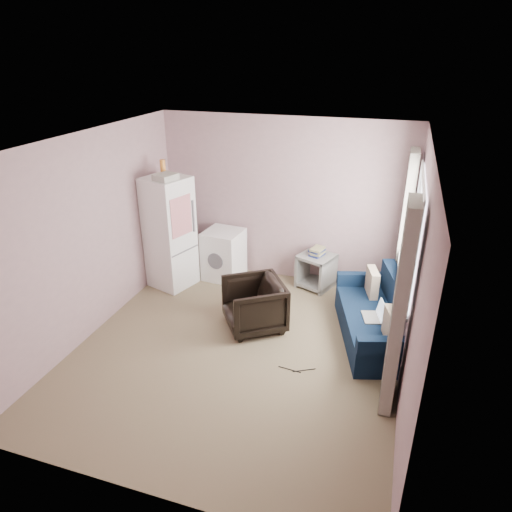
# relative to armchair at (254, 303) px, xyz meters

# --- Properties ---
(room) EXTENTS (3.84, 4.24, 2.54)m
(room) POSITION_rel_armchair_xyz_m (-0.02, -0.52, 0.89)
(room) COLOR #817154
(room) RESTS_ON ground
(armchair) EXTENTS (0.95, 0.97, 0.73)m
(armchair) POSITION_rel_armchair_xyz_m (0.00, 0.00, 0.00)
(armchair) COLOR black
(armchair) RESTS_ON ground
(fridge) EXTENTS (0.73, 0.73, 1.92)m
(fridge) POSITION_rel_armchair_xyz_m (-1.57, 0.78, 0.49)
(fridge) COLOR white
(fridge) RESTS_ON ground
(washing_machine) EXTENTS (0.61, 0.61, 0.79)m
(washing_machine) POSITION_rel_armchair_xyz_m (-0.90, 1.23, 0.04)
(washing_machine) COLOR white
(washing_machine) RESTS_ON ground
(side_table) EXTENTS (0.61, 0.61, 0.65)m
(side_table) POSITION_rel_armchair_xyz_m (0.56, 1.36, -0.06)
(side_table) COLOR gray
(side_table) RESTS_ON ground
(sofa) EXTENTS (1.19, 1.81, 0.75)m
(sofa) POSITION_rel_armchair_xyz_m (1.57, 0.22, -0.09)
(sofa) COLOR #0B1B34
(sofa) RESTS_ON ground
(window_dressing) EXTENTS (0.17, 2.62, 2.18)m
(window_dressing) POSITION_rel_armchair_xyz_m (1.74, 0.17, 0.74)
(window_dressing) COLOR white
(window_dressing) RESTS_ON ground
(floor_cables) EXTENTS (0.42, 0.14, 0.01)m
(floor_cables) POSITION_rel_armchair_xyz_m (0.74, -0.70, -0.36)
(floor_cables) COLOR black
(floor_cables) RESTS_ON ground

